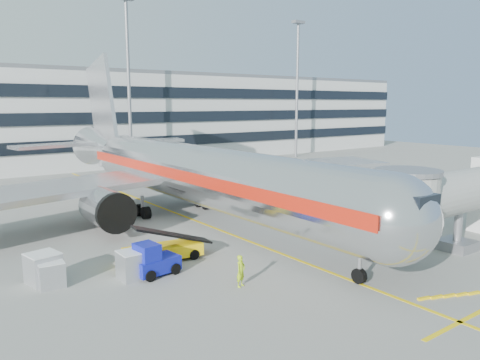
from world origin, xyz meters
TOP-DOWN VIEW (x-y plane):
  - ground at (0.00, 0.00)m, footprint 180.00×180.00m
  - lead_in_line at (0.00, 10.00)m, footprint 0.25×70.00m
  - stop_bar at (0.00, -14.00)m, footprint 6.00×0.25m
  - main_jet at (0.00, 11.72)m, footprint 50.95×48.70m
  - jet_bridge at (12.18, -8.00)m, footprint 17.80×4.50m
  - terminal at (0.00, 57.95)m, footprint 150.00×24.25m
  - light_mast_centre at (8.00, 42.00)m, footprint 2.40×1.20m
  - light_mast_east at (42.00, 42.00)m, footprint 2.40×1.20m
  - belt_loader at (-7.18, 2.23)m, footprint 5.38×2.36m
  - baggage_tug at (-8.91, 0.18)m, footprint 2.88×2.02m
  - cargo_container_left at (-14.30, 2.00)m, footprint 1.46×1.46m
  - cargo_container_right at (-14.50, 2.84)m, footprint 1.94×1.94m
  - cargo_container_front at (-10.08, 0.43)m, footprint 1.56×1.56m
  - ramp_worker at (-5.71, -4.33)m, footprint 0.78×0.65m

SIDE VIEW (x-z plane):
  - ground at x=0.00m, z-range 0.00..0.00m
  - lead_in_line at x=0.00m, z-range 0.00..0.01m
  - stop_bar at x=0.00m, z-range 0.00..0.01m
  - belt_loader at x=-7.18m, z-range -0.55..1.98m
  - cargo_container_left at x=-14.30m, z-range 0.00..1.46m
  - cargo_container_front at x=-10.08m, z-range 0.00..1.67m
  - cargo_container_right at x=-14.50m, z-range 0.00..1.76m
  - baggage_tug at x=-8.91m, z-range -0.13..1.91m
  - ramp_worker at x=-5.71m, z-range 0.00..1.82m
  - jet_bridge at x=12.18m, z-range 0.37..7.37m
  - main_jet at x=0.00m, z-range -3.79..12.26m
  - terminal at x=0.00m, z-range 0.00..15.60m
  - light_mast_centre at x=8.00m, z-range 2.15..27.60m
  - light_mast_east at x=42.00m, z-range 2.15..27.60m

